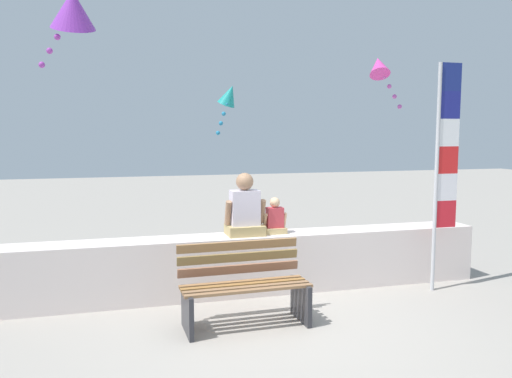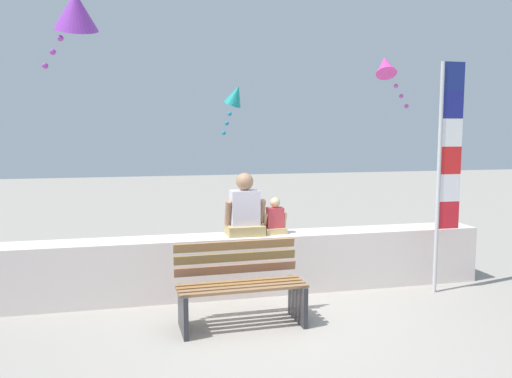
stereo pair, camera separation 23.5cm
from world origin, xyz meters
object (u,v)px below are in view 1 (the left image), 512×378
(park_bench, at_px, (244,288))
(person_child, at_px, (275,219))
(flag_banner, at_px, (443,160))
(kite_teal, at_px, (229,96))
(kite_magenta, at_px, (379,67))
(person_adult, at_px, (245,211))
(kite_purple, at_px, (72,10))

(park_bench, relative_size, person_child, 2.95)
(park_bench, relative_size, flag_banner, 0.47)
(flag_banner, bearing_deg, kite_teal, 117.22)
(park_bench, bearing_deg, flag_banner, 10.43)
(flag_banner, bearing_deg, park_bench, -169.57)
(person_child, distance_m, kite_magenta, 4.04)
(person_child, relative_size, kite_teal, 0.48)
(person_child, xyz_separation_m, kite_magenta, (2.60, 2.06, 2.31))
(park_bench, xyz_separation_m, person_adult, (0.29, 1.10, 0.68))
(park_bench, relative_size, person_adult, 1.74)
(park_bench, height_order, kite_magenta, kite_magenta)
(flag_banner, relative_size, kite_purple, 2.76)
(park_bench, relative_size, kite_teal, 1.41)
(kite_purple, bearing_deg, kite_teal, 43.87)
(kite_teal, bearing_deg, person_adult, -99.05)
(kite_purple, bearing_deg, person_adult, -21.25)
(kite_magenta, bearing_deg, kite_purple, -166.26)
(person_adult, height_order, kite_magenta, kite_magenta)
(kite_magenta, xyz_separation_m, kite_purple, (-5.10, -1.25, 0.41))
(person_child, bearing_deg, kite_teal, 87.94)
(kite_teal, distance_m, kite_magenta, 2.83)
(kite_teal, relative_size, kite_purple, 0.92)
(person_adult, height_order, flag_banner, flag_banner)
(person_adult, height_order, kite_teal, kite_teal)
(kite_teal, height_order, kite_purple, kite_purple)
(person_child, xyz_separation_m, kite_purple, (-2.49, 0.81, 2.72))
(person_child, xyz_separation_m, flag_banner, (2.13, -0.58, 0.78))
(person_adult, distance_m, kite_purple, 3.42)
(kite_magenta, bearing_deg, person_child, -141.69)
(person_adult, distance_m, flag_banner, 2.69)
(person_adult, distance_m, person_child, 0.43)
(park_bench, distance_m, person_adult, 1.33)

